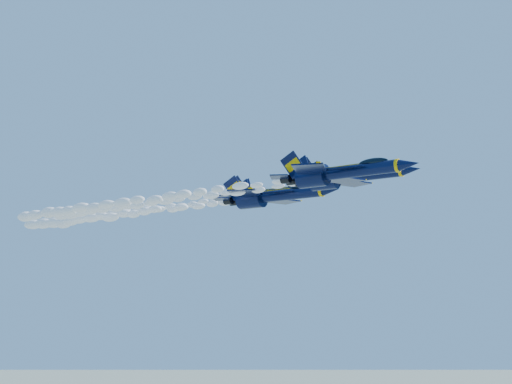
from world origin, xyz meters
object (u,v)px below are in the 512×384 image
Objects in this scene: jet_second at (348,177)px; jet_third at (273,196)px; jet_fourth at (272,194)px; jet_lead at (338,172)px.

jet_second is 0.85× the size of jet_third.
jet_lead is at bearing -45.64° from jet_fourth.
jet_fourth is (-21.03, 15.39, 2.03)m from jet_second.
jet_lead is 35.12m from jet_fourth.
jet_fourth is (-24.43, 24.98, 3.54)m from jet_lead.
jet_second is 15.69m from jet_third.
jet_lead is at bearing -70.49° from jet_second.
jet_third is (-18.05, 15.20, 1.26)m from jet_lead.
jet_fourth reaches higher than jet_lead.
jet_lead is 0.82× the size of jet_third.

